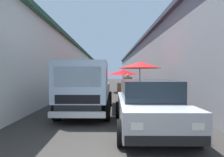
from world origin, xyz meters
The scene contains 11 objects.
ground centered at (13.50, 0.00, 0.00)m, with size 90.00×90.00×0.00m, color #33302D.
building_left_whitewash centered at (15.75, 6.71, 2.28)m, with size 49.80×7.50×4.53m.
building_right_concrete centered at (15.75, -6.71, 2.54)m, with size 49.80×7.50×5.05m.
fruit_stall_far_left centered at (9.29, 2.28, 1.71)m, with size 2.21×2.21×2.24m.
fruit_stall_near_right centered at (12.70, -1.23, 1.63)m, with size 2.82×2.82×2.12m.
fruit_stall_near_left centered at (5.97, -1.60, 1.68)m, with size 2.14×2.14×2.34m.
hatchback_car centered at (2.36, -1.19, 0.74)m, with size 3.95×2.00×1.45m.
delivery_truck centered at (3.89, 0.92, 1.04)m, with size 4.97×2.08×2.08m.
vendor_by_crates centered at (10.11, -1.41, 0.95)m, with size 0.26×0.65×1.65m.
parked_scooter centered at (13.77, -2.53, 0.45)m, with size 1.67×0.56×1.14m.
plastic_stool centered at (7.89, 1.71, 0.33)m, with size 0.30×0.30×0.43m.
Camera 1 is at (-2.93, -0.02, 1.63)m, focal length 28.10 mm.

